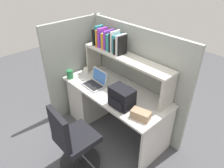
% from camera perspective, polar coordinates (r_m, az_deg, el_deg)
% --- Properties ---
extents(ground_plane, '(8.00, 8.00, 0.00)m').
position_cam_1_polar(ground_plane, '(3.35, 0.64, -12.12)').
color(ground_plane, '#4C4C51').
extents(desk, '(1.60, 0.70, 0.73)m').
position_cam_1_polar(desk, '(3.32, -3.93, -3.60)').
color(desk, silver).
rests_on(desk, ground_plane).
extents(cubicle_partition_rear, '(1.84, 0.05, 1.55)m').
position_cam_1_polar(cubicle_partition_rear, '(3.10, 5.87, 1.68)').
color(cubicle_partition_rear, '#939991').
rests_on(cubicle_partition_rear, ground_plane).
extents(cubicle_partition_left, '(0.05, 1.06, 1.55)m').
position_cam_1_polar(cubicle_partition_left, '(3.42, -9.71, 4.49)').
color(cubicle_partition_left, '#939991').
rests_on(cubicle_partition_left, ground_plane).
extents(overhead_hutch, '(1.44, 0.28, 0.45)m').
position_cam_1_polar(overhead_hutch, '(2.83, 3.74, 5.80)').
color(overhead_hutch, '#BCB7AC').
rests_on(overhead_hutch, desk).
extents(reference_books_on_shelf, '(0.56, 0.19, 0.29)m').
position_cam_1_polar(reference_books_on_shelf, '(2.97, -0.86, 11.86)').
color(reference_books_on_shelf, black).
rests_on(reference_books_on_shelf, overhead_hutch).
extents(laptop, '(0.32, 0.26, 0.22)m').
position_cam_1_polar(laptop, '(2.98, -4.51, 0.54)').
color(laptop, '#B7BABF').
rests_on(laptop, desk).
extents(backpack, '(0.30, 0.23, 0.25)m').
position_cam_1_polar(backpack, '(2.54, 2.62, -3.70)').
color(backpack, black).
rests_on(backpack, desk).
extents(computer_mouse, '(0.08, 0.12, 0.03)m').
position_cam_1_polar(computer_mouse, '(2.83, 1.31, -2.06)').
color(computer_mouse, '#262628').
rests_on(computer_mouse, desk).
extents(paper_cup, '(0.08, 0.08, 0.10)m').
position_cam_1_polar(paper_cup, '(3.30, -7.08, 3.71)').
color(paper_cup, white).
rests_on(paper_cup, desk).
extents(tissue_box, '(0.24, 0.17, 0.10)m').
position_cam_1_polar(tissue_box, '(2.41, 7.87, -8.32)').
color(tissue_box, '#9E7F60').
rests_on(tissue_box, desk).
extents(snack_canister, '(0.10, 0.10, 0.13)m').
position_cam_1_polar(snack_canister, '(3.20, -11.45, 2.65)').
color(snack_canister, '#26723F').
rests_on(snack_canister, desk).
extents(office_chair, '(0.52, 0.52, 0.93)m').
position_cam_1_polar(office_chair, '(2.65, -10.47, -15.72)').
color(office_chair, black).
rests_on(office_chair, ground_plane).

